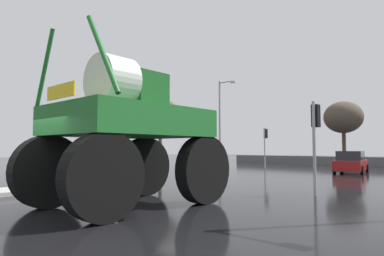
{
  "coord_description": "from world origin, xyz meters",
  "views": [
    {
      "loc": [
        9.01,
        -3.37,
        1.69
      ],
      "look_at": [
        0.78,
        5.95,
        2.46
      ],
      "focal_mm": 31.31,
      "sensor_mm": 36.0,
      "label": 1
    }
  ],
  "objects_px": {
    "sedan_ahead": "(351,163)",
    "oversize_sprayer": "(128,132)",
    "traffic_signal_far_right": "(265,139)",
    "streetlight_far_left": "(221,119)",
    "bare_tree_left": "(160,114)",
    "traffic_signal_near_right": "(315,127)",
    "bare_tree_far_center": "(343,118)",
    "traffic_signal_near_left": "(139,136)"
  },
  "relations": [
    {
      "from": "bare_tree_left",
      "to": "traffic_signal_near_right",
      "type": "bearing_deg",
      "value": -18.58
    },
    {
      "from": "sedan_ahead",
      "to": "oversize_sprayer",
      "type": "bearing_deg",
      "value": 169.83
    },
    {
      "from": "traffic_signal_near_right",
      "to": "traffic_signal_far_right",
      "type": "height_order",
      "value": "traffic_signal_far_right"
    },
    {
      "from": "traffic_signal_near_right",
      "to": "bare_tree_far_center",
      "type": "relative_size",
      "value": 0.49
    },
    {
      "from": "sedan_ahead",
      "to": "streetlight_far_left",
      "type": "relative_size",
      "value": 0.56
    },
    {
      "from": "traffic_signal_far_right",
      "to": "bare_tree_left",
      "type": "xyz_separation_m",
      "value": [
        -2.74,
        -10.43,
        1.59
      ]
    },
    {
      "from": "oversize_sprayer",
      "to": "traffic_signal_near_left",
      "type": "height_order",
      "value": "oversize_sprayer"
    },
    {
      "from": "traffic_signal_near_left",
      "to": "bare_tree_far_center",
      "type": "bearing_deg",
      "value": 83.9
    },
    {
      "from": "streetlight_far_left",
      "to": "bare_tree_left",
      "type": "xyz_separation_m",
      "value": [
        -0.32,
        -6.98,
        -0.07
      ]
    },
    {
      "from": "oversize_sprayer",
      "to": "traffic_signal_far_right",
      "type": "distance_m",
      "value": 22.02
    },
    {
      "from": "sedan_ahead",
      "to": "bare_tree_left",
      "type": "relative_size",
      "value": 0.8
    },
    {
      "from": "traffic_signal_near_left",
      "to": "streetlight_far_left",
      "type": "xyz_separation_m",
      "value": [
        -2.59,
        11.37,
        1.85
      ]
    },
    {
      "from": "streetlight_far_left",
      "to": "bare_tree_far_center",
      "type": "distance_m",
      "value": 16.55
    },
    {
      "from": "sedan_ahead",
      "to": "streetlight_far_left",
      "type": "distance_m",
      "value": 10.94
    },
    {
      "from": "sedan_ahead",
      "to": "traffic_signal_near_left",
      "type": "relative_size",
      "value": 1.29
    },
    {
      "from": "sedan_ahead",
      "to": "bare_tree_left",
      "type": "bearing_deg",
      "value": 120.43
    },
    {
      "from": "bare_tree_left",
      "to": "bare_tree_far_center",
      "type": "xyz_separation_m",
      "value": [
        5.79,
        22.58,
        0.98
      ]
    },
    {
      "from": "oversize_sprayer",
      "to": "traffic_signal_near_left",
      "type": "distance_m",
      "value": 9.15
    },
    {
      "from": "streetlight_far_left",
      "to": "bare_tree_left",
      "type": "relative_size",
      "value": 1.43
    },
    {
      "from": "traffic_signal_near_left",
      "to": "oversize_sprayer",
      "type": "bearing_deg",
      "value": -41.43
    },
    {
      "from": "traffic_signal_near_left",
      "to": "streetlight_far_left",
      "type": "distance_m",
      "value": 11.8
    },
    {
      "from": "traffic_signal_far_right",
      "to": "streetlight_far_left",
      "type": "height_order",
      "value": "streetlight_far_left"
    },
    {
      "from": "traffic_signal_near_right",
      "to": "streetlight_far_left",
      "type": "height_order",
      "value": "streetlight_far_left"
    },
    {
      "from": "sedan_ahead",
      "to": "bare_tree_far_center",
      "type": "distance_m",
      "value": 15.71
    },
    {
      "from": "streetlight_far_left",
      "to": "traffic_signal_near_left",
      "type": "bearing_deg",
      "value": -77.17
    },
    {
      "from": "traffic_signal_near_right",
      "to": "bare_tree_far_center",
      "type": "xyz_separation_m",
      "value": [
        -7.26,
        26.97,
        2.68
      ]
    },
    {
      "from": "streetlight_far_left",
      "to": "oversize_sprayer",
      "type": "bearing_deg",
      "value": -61.53
    },
    {
      "from": "traffic_signal_far_right",
      "to": "oversize_sprayer",
      "type": "bearing_deg",
      "value": -71.4
    },
    {
      "from": "traffic_signal_near_right",
      "to": "streetlight_far_left",
      "type": "xyz_separation_m",
      "value": [
        -12.73,
        11.37,
        1.77
      ]
    },
    {
      "from": "oversize_sprayer",
      "to": "streetlight_far_left",
      "type": "relative_size",
      "value": 0.74
    },
    {
      "from": "traffic_signal_near_left",
      "to": "bare_tree_left",
      "type": "height_order",
      "value": "bare_tree_left"
    },
    {
      "from": "traffic_signal_far_right",
      "to": "bare_tree_left",
      "type": "height_order",
      "value": "bare_tree_left"
    },
    {
      "from": "traffic_signal_far_right",
      "to": "streetlight_far_left",
      "type": "bearing_deg",
      "value": -125.16
    },
    {
      "from": "oversize_sprayer",
      "to": "traffic_signal_near_right",
      "type": "distance_m",
      "value": 6.89
    },
    {
      "from": "streetlight_far_left",
      "to": "traffic_signal_far_right",
      "type": "bearing_deg",
      "value": 54.84
    },
    {
      "from": "traffic_signal_far_right",
      "to": "bare_tree_left",
      "type": "bearing_deg",
      "value": -104.74
    },
    {
      "from": "oversize_sprayer",
      "to": "traffic_signal_far_right",
      "type": "xyz_separation_m",
      "value": [
        -7.02,
        20.87,
        0.43
      ]
    },
    {
      "from": "streetlight_far_left",
      "to": "bare_tree_left",
      "type": "bearing_deg",
      "value": -92.6
    },
    {
      "from": "traffic_signal_far_right",
      "to": "bare_tree_far_center",
      "type": "distance_m",
      "value": 12.79
    },
    {
      "from": "oversize_sprayer",
      "to": "bare_tree_left",
      "type": "height_order",
      "value": "bare_tree_left"
    },
    {
      "from": "traffic_signal_near_right",
      "to": "traffic_signal_far_right",
      "type": "relative_size",
      "value": 0.96
    },
    {
      "from": "traffic_signal_near_left",
      "to": "sedan_ahead",
      "type": "bearing_deg",
      "value": 58.82
    }
  ]
}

